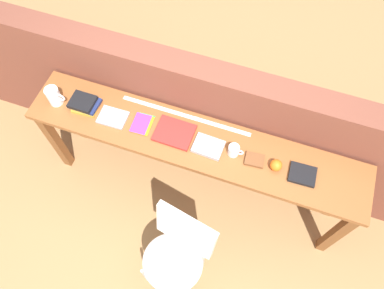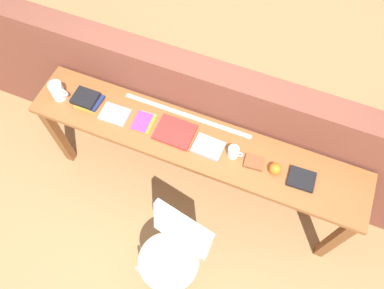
% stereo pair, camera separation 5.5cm
% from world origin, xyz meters
% --- Properties ---
extents(ground_plane, '(40.00, 40.00, 0.00)m').
position_xyz_m(ground_plane, '(0.00, 0.00, 0.00)').
color(ground_plane, '#9E7547').
extents(brick_wall_back, '(6.00, 0.20, 1.26)m').
position_xyz_m(brick_wall_back, '(0.00, 0.64, 0.63)').
color(brick_wall_back, brown).
rests_on(brick_wall_back, ground).
extents(sideboard, '(2.50, 0.44, 0.88)m').
position_xyz_m(sideboard, '(0.00, 0.30, 0.74)').
color(sideboard, brown).
rests_on(sideboard, ground).
extents(chair_white_moulded, '(0.52, 0.53, 0.89)m').
position_xyz_m(chair_white_moulded, '(0.12, -0.41, 0.53)').
color(chair_white_moulded, silver).
rests_on(chair_white_moulded, ground).
extents(pitcher_white, '(0.14, 0.10, 0.18)m').
position_xyz_m(pitcher_white, '(-1.08, 0.27, 0.96)').
color(pitcher_white, white).
rests_on(pitcher_white, sideboard).
extents(book_stack_leftmost, '(0.22, 0.17, 0.08)m').
position_xyz_m(book_stack_leftmost, '(-0.86, 0.30, 0.92)').
color(book_stack_leftmost, gold).
rests_on(book_stack_leftmost, sideboard).
extents(magazine_cycling, '(0.21, 0.16, 0.02)m').
position_xyz_m(magazine_cycling, '(-0.62, 0.28, 0.89)').
color(magazine_cycling, '#9E9EA3').
rests_on(magazine_cycling, sideboard).
extents(pamphlet_pile_colourful, '(0.15, 0.18, 0.01)m').
position_xyz_m(pamphlet_pile_colourful, '(-0.40, 0.30, 0.89)').
color(pamphlet_pile_colourful, '#3399D8').
rests_on(pamphlet_pile_colourful, sideboard).
extents(book_open_centre, '(0.28, 0.22, 0.02)m').
position_xyz_m(book_open_centre, '(-0.15, 0.30, 0.89)').
color(book_open_centre, red).
rests_on(book_open_centre, sideboard).
extents(book_grey_hardcover, '(0.21, 0.16, 0.03)m').
position_xyz_m(book_grey_hardcover, '(0.11, 0.28, 0.89)').
color(book_grey_hardcover, '#9E9EA3').
rests_on(book_grey_hardcover, sideboard).
extents(mug, '(0.11, 0.08, 0.09)m').
position_xyz_m(mug, '(0.29, 0.29, 0.92)').
color(mug, white).
rests_on(mug, sideboard).
extents(leather_journal_brown, '(0.14, 0.11, 0.02)m').
position_xyz_m(leather_journal_brown, '(0.44, 0.28, 0.89)').
color(leather_journal_brown, brown).
rests_on(leather_journal_brown, sideboard).
extents(sports_ball_small, '(0.08, 0.08, 0.08)m').
position_xyz_m(sports_ball_small, '(0.59, 0.28, 0.92)').
color(sports_ball_small, orange).
rests_on(sports_ball_small, sideboard).
extents(book_repair_rightmost, '(0.18, 0.16, 0.03)m').
position_xyz_m(book_repair_rightmost, '(0.78, 0.28, 0.89)').
color(book_repair_rightmost, black).
rests_on(book_repair_rightmost, sideboard).
extents(ruler_metal_back_edge, '(0.99, 0.03, 0.00)m').
position_xyz_m(ruler_metal_back_edge, '(-0.13, 0.47, 0.88)').
color(ruler_metal_back_edge, silver).
rests_on(ruler_metal_back_edge, sideboard).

